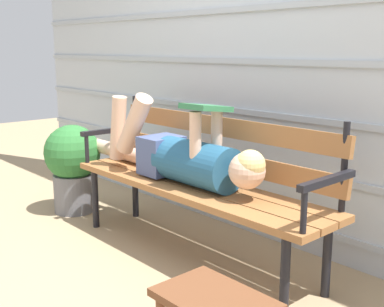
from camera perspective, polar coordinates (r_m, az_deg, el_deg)
The scene contains 5 objects.
ground_plane at distance 2.91m, azimuth -1.33°, elevation -12.27°, with size 12.00×12.00×0.00m, color tan.
house_siding at distance 3.13m, azimuth 8.11°, elevation 13.49°, with size 5.39×0.08×2.57m.
park_bench at distance 2.85m, azimuth 0.99°, elevation -2.40°, with size 1.82×0.44×0.87m.
reclining_person at distance 2.85m, azimuth -1.33°, elevation -0.20°, with size 1.66×0.26×0.50m.
potted_plant at distance 3.74m, azimuth -13.69°, elevation -1.13°, with size 0.41×0.41×0.66m.
Camera 1 is at (2.01, -1.73, 1.20)m, focal length 45.86 mm.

